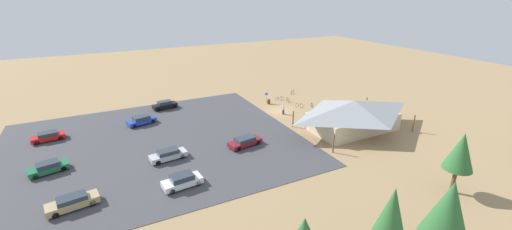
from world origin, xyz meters
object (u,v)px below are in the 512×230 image
object	(u,v)px
bicycle_yellow_trailside	(292,92)
bicycle_orange_yard_front	(288,100)
car_green_front_row	(48,167)
bicycle_blue_edge_south	(280,98)
car_maroon_back_corner	(245,141)
car_tan_near_entry	(73,202)
visitor_at_bikes	(283,109)
lot_sign	(266,96)
pine_far_east	(448,210)
bicycle_red_yard_right	(324,106)
car_blue_inner_stall	(142,120)
bicycle_black_mid_cluster	(347,106)
trash_bin	(269,102)
pine_west	(461,152)
pine_east	(390,220)
bicycle_white_near_porch	(337,107)
bicycle_silver_near_sign	(299,105)
car_black_aisle_side	(165,105)
car_white_second_row	(182,181)
bike_pavilion	(353,113)
car_red_far_end	(48,136)
bicycle_green_front_row	(312,105)
car_silver_end_stall	(168,155)

from	to	relation	value
bicycle_yellow_trailside	bicycle_orange_yard_front	bearing A→B (deg)	48.06
bicycle_orange_yard_front	car_green_front_row	world-z (taller)	car_green_front_row
bicycle_blue_edge_south	car_maroon_back_corner	bearing A→B (deg)	46.10
car_tan_near_entry	visitor_at_bikes	bearing A→B (deg)	-157.72
lot_sign	pine_far_east	xyz separation A→B (m)	(6.28, 40.63, 3.26)
bicycle_orange_yard_front	bicycle_red_yard_right	bearing A→B (deg)	125.42
car_tan_near_entry	car_blue_inner_stall	xyz separation A→B (m)	(-9.54, -19.76, -0.00)
bicycle_black_mid_cluster	car_tan_near_entry	size ratio (longest dim) A/B	0.34
bicycle_black_mid_cluster	bicycle_blue_edge_south	distance (m)	13.14
trash_bin	pine_west	distance (m)	35.12
pine_east	bicycle_red_yard_right	xyz separation A→B (m)	(-19.87, -32.50, -4.52)
pine_west	pine_east	distance (m)	15.63
trash_bin	car_maroon_back_corner	xyz separation A→B (m)	(11.81, 14.44, 0.25)
bicycle_white_near_porch	car_green_front_row	size ratio (longest dim) A/B	0.30
trash_bin	visitor_at_bikes	xyz separation A→B (m)	(0.41, 6.03, 0.42)
pine_west	bicycle_silver_near_sign	size ratio (longest dim) A/B	5.01
bicycle_yellow_trailside	car_black_aisle_side	size ratio (longest dim) A/B	0.32
bicycle_black_mid_cluster	bicycle_silver_near_sign	world-z (taller)	bicycle_silver_near_sign
trash_bin	visitor_at_bikes	world-z (taller)	visitor_at_bikes
car_tan_near_entry	car_white_second_row	world-z (taller)	car_white_second_row
bike_pavilion	bicycle_red_yard_right	bearing A→B (deg)	-104.04
car_tan_near_entry	car_maroon_back_corner	bearing A→B (deg)	-166.83
car_maroon_back_corner	car_green_front_row	world-z (taller)	car_green_front_row
pine_east	bicycle_silver_near_sign	size ratio (longest dim) A/B	5.47
pine_east	bicycle_white_near_porch	bearing A→B (deg)	-124.89
bicycle_red_yard_right	car_black_aisle_side	size ratio (longest dim) A/B	0.38
pine_east	car_black_aisle_side	xyz separation A→B (m)	(6.92, -45.23, -4.09)
bicycle_yellow_trailside	car_blue_inner_stall	xyz separation A→B (m)	(31.22, 3.23, 0.38)
car_red_far_end	car_tan_near_entry	bearing A→B (deg)	100.30
pine_east	bicycle_red_yard_right	distance (m)	38.36
car_green_front_row	bicycle_blue_edge_south	bearing A→B (deg)	-163.62
trash_bin	bicycle_black_mid_cluster	xyz separation A→B (m)	(-11.83, 8.76, -0.08)
car_black_aisle_side	trash_bin	bearing A→B (deg)	161.50
bike_pavilion	bicycle_green_front_row	world-z (taller)	bike_pavilion
bicycle_orange_yard_front	visitor_at_bikes	world-z (taller)	visitor_at_bikes
lot_sign	car_maroon_back_corner	size ratio (longest dim) A/B	0.44
bicycle_orange_yard_front	car_green_front_row	size ratio (longest dim) A/B	0.36
bicycle_orange_yard_front	car_tan_near_entry	size ratio (longest dim) A/B	0.33
bicycle_black_mid_cluster	bicycle_yellow_trailside	world-z (taller)	bicycle_black_mid_cluster
bicycle_black_mid_cluster	visitor_at_bikes	xyz separation A→B (m)	(12.24, -2.73, 0.51)
bicycle_yellow_trailside	bicycle_silver_near_sign	xyz separation A→B (m)	(3.51, 7.83, 0.02)
car_green_front_row	bicycle_yellow_trailside	bearing A→B (deg)	-162.24
bicycle_red_yard_right	car_silver_end_stall	world-z (taller)	car_silver_end_stall
pine_east	bicycle_white_near_porch	world-z (taller)	pine_east
trash_bin	bicycle_blue_edge_south	distance (m)	3.32
pine_far_east	bicycle_yellow_trailside	world-z (taller)	pine_far_east
bicycle_yellow_trailside	bicycle_silver_near_sign	world-z (taller)	bicycle_silver_near_sign
pine_west	bicycle_blue_edge_south	bearing A→B (deg)	-89.55
trash_bin	pine_east	bearing A→B (deg)	73.46
bicycle_white_near_porch	car_tan_near_entry	world-z (taller)	car_tan_near_entry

